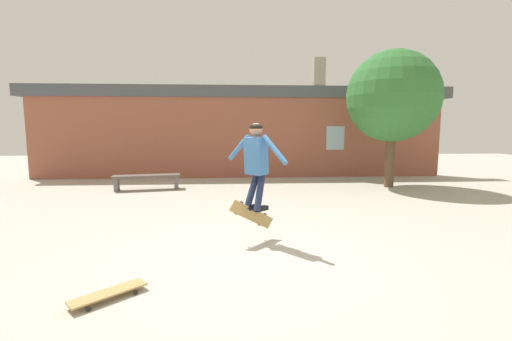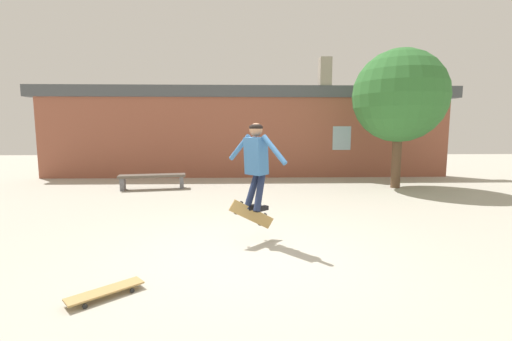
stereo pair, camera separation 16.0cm
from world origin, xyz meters
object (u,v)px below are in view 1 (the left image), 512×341
at_px(park_bench, 147,179).
at_px(skateboard_flipping, 252,215).
at_px(skateboard_resting, 109,293).
at_px(skater, 256,159).
at_px(tree_right, 393,97).

bearing_deg(park_bench, skateboard_flipping, -70.11).
bearing_deg(skateboard_resting, skater, 4.50).
xyz_separation_m(tree_right, skateboard_resting, (-6.35, -6.97, -2.80)).
distance_m(park_bench, skater, 6.05).
xyz_separation_m(park_bench, skateboard_resting, (1.32, -6.93, -0.27)).
bearing_deg(tree_right, skateboard_flipping, -132.41).
xyz_separation_m(skater, skateboard_flipping, (-0.07, 0.03, -0.92)).
bearing_deg(tree_right, skateboard_resting, -132.32).
bearing_deg(park_bench, skateboard_resting, -89.72).
height_order(skater, skateboard_flipping, skater).
relative_size(skater, skateboard_resting, 1.89).
xyz_separation_m(park_bench, skateboard_flipping, (2.98, -5.09, 0.11)).
height_order(tree_right, skateboard_resting, tree_right).
relative_size(tree_right, park_bench, 2.10).
height_order(tree_right, skateboard_flipping, tree_right).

